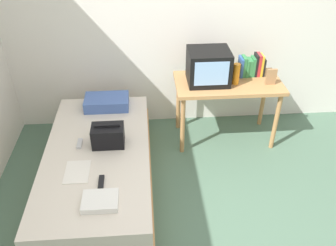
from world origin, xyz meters
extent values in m
plane|color=#4C6B56|center=(0.00, 0.00, 0.00)|extent=(8.00, 8.00, 0.00)
cube|color=silver|center=(0.00, 2.00, 1.30)|extent=(5.20, 0.10, 2.60)
cube|color=#B27F4C|center=(-0.88, 0.73, 0.16)|extent=(1.00, 2.00, 0.31)
cube|color=beige|center=(-0.88, 0.73, 0.40)|extent=(0.97, 1.94, 0.19)
cube|color=#B27F4C|center=(0.51, 1.51, 0.73)|extent=(1.16, 0.60, 0.04)
cylinder|color=#B27F4C|center=(-0.01, 1.27, 0.36)|extent=(0.05, 0.05, 0.71)
cylinder|color=#B27F4C|center=(1.03, 1.27, 0.36)|extent=(0.05, 0.05, 0.71)
cylinder|color=#B27F4C|center=(-0.01, 1.75, 0.36)|extent=(0.05, 0.05, 0.71)
cylinder|color=#B27F4C|center=(1.03, 1.75, 0.36)|extent=(0.05, 0.05, 0.71)
cube|color=black|center=(0.28, 1.53, 0.93)|extent=(0.44, 0.38, 0.36)
cube|color=#8CB2E0|center=(0.28, 1.34, 0.94)|extent=(0.35, 0.01, 0.26)
cylinder|color=orange|center=(0.57, 1.46, 0.87)|extent=(0.07, 0.07, 0.23)
cube|color=#2D5699|center=(0.67, 1.65, 0.86)|extent=(0.03, 0.16, 0.21)
cube|color=#337F47|center=(0.70, 1.65, 0.86)|extent=(0.03, 0.14, 0.22)
cube|color=#337F47|center=(0.73, 1.65, 0.85)|extent=(0.02, 0.16, 0.20)
cube|color=#337F47|center=(0.76, 1.65, 0.85)|extent=(0.04, 0.14, 0.19)
cube|color=#337F47|center=(0.80, 1.65, 0.86)|extent=(0.03, 0.13, 0.21)
cube|color=black|center=(0.83, 1.65, 0.88)|extent=(0.02, 0.14, 0.25)
cube|color=#B72D33|center=(0.86, 1.65, 0.88)|extent=(0.03, 0.13, 0.25)
cube|color=gold|center=(0.89, 1.65, 0.87)|extent=(0.03, 0.13, 0.24)
cube|color=black|center=(0.92, 1.65, 0.85)|extent=(0.02, 0.13, 0.20)
cube|color=#9E754C|center=(0.94, 1.42, 0.84)|extent=(0.11, 0.02, 0.18)
cube|color=#4766AD|center=(-0.83, 1.50, 0.56)|extent=(0.48, 0.30, 0.12)
cube|color=black|center=(-0.77, 0.82, 0.60)|extent=(0.30, 0.20, 0.20)
cylinder|color=black|center=(-0.77, 0.82, 0.71)|extent=(0.24, 0.02, 0.02)
cube|color=white|center=(-1.02, 0.45, 0.50)|extent=(0.21, 0.29, 0.01)
cube|color=black|center=(-0.80, 0.30, 0.51)|extent=(0.04, 0.16, 0.02)
cube|color=#B7B7BC|center=(-1.04, 0.84, 0.51)|extent=(0.04, 0.14, 0.02)
cube|color=white|center=(-0.79, 0.07, 0.52)|extent=(0.28, 0.22, 0.05)
camera|label=1|loc=(-0.41, -1.90, 2.59)|focal=38.27mm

